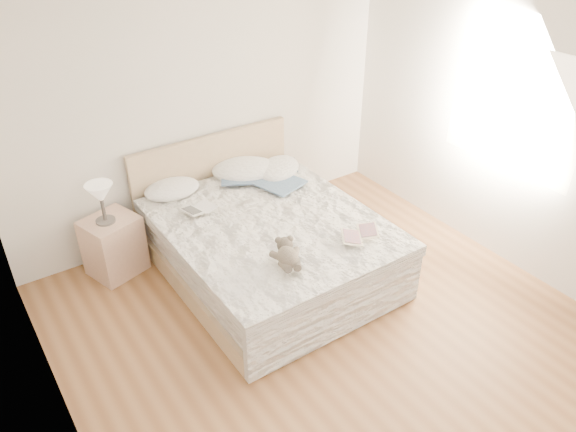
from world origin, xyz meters
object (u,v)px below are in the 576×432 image
object	(u,v)px
table_lamp	(100,195)
teddy_bear	(288,263)
nightstand	(114,246)
childrens_book	(360,235)
bed	(266,243)
photo_book	(199,210)

from	to	relation	value
table_lamp	teddy_bear	bearing A→B (deg)	-58.49
nightstand	table_lamp	bearing A→B (deg)	-151.94
childrens_book	teddy_bear	bearing A→B (deg)	-146.08
bed	table_lamp	bearing A→B (deg)	147.11
teddy_bear	nightstand	bearing A→B (deg)	138.17
nightstand	teddy_bear	bearing A→B (deg)	-59.55
photo_book	childrens_book	xyz separation A→B (m)	(0.92, -1.11, 0.00)
childrens_book	photo_book	bearing A→B (deg)	162.99
photo_book	teddy_bear	world-z (taller)	teddy_bear
table_lamp	nightstand	bearing A→B (deg)	28.06
bed	photo_book	bearing A→B (deg)	140.16
table_lamp	childrens_book	xyz separation A→B (m)	(1.65, -1.49, -0.20)
table_lamp	photo_book	distance (m)	0.84
nightstand	teddy_bear	size ratio (longest dim) A/B	1.87
bed	teddy_bear	xyz separation A→B (m)	(-0.26, -0.74, 0.34)
bed	table_lamp	xyz separation A→B (m)	(-1.18, 0.76, 0.52)
photo_book	teddy_bear	size ratio (longest dim) A/B	0.94
bed	nightstand	size ratio (longest dim) A/B	3.83
childrens_book	teddy_bear	size ratio (longest dim) A/B	1.17
table_lamp	childrens_book	size ratio (longest dim) A/B	1.07
table_lamp	bed	bearing A→B (deg)	-32.89
teddy_bear	bed	bearing A→B (deg)	88.36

